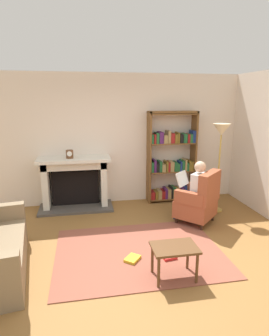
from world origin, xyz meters
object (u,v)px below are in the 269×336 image
Objects in this scene: armchair_reading at (199,201)px; seated_reader at (194,189)px; mantel_clock at (70,154)px; side_table at (174,251)px; bookshelf at (172,160)px; fireplace at (75,181)px; floor_lamp at (221,138)px.

seated_reader reaches higher than armchair_reading.
mantel_clock reaches higher than side_table.
side_table is at bearing -106.68° from bookshelf.
floor_lamp is at bearing -14.41° from fireplace.
bookshelf is at bearing 73.32° from side_table.
fireplace reaches higher than side_table.
armchair_reading is at bearing 90.00° from seated_reader.
side_table is at bearing 17.49° from seated_reader.
mantel_clock is 2.14m from bookshelf.
floor_lamp reaches higher than side_table.
bookshelf is at bearing -131.09° from seated_reader.
fireplace is at bearing -71.53° from seated_reader.
armchair_reading reaches higher than side_table.
mantel_clock is 0.17× the size of armchair_reading.
seated_reader is at bearing -24.84° from mantel_clock.
floor_lamp is at bearing 176.07° from armchair_reading.
fireplace is 9.01× the size of mantel_clock.
fireplace is at bearing -179.04° from bookshelf.
seated_reader is at bearing -27.84° from fireplace.
fireplace is at bearing 165.59° from floor_lamp.
bookshelf is at bearing 0.96° from fireplace.
bookshelf is 2.89m from side_table.
mantel_clock is at bearing -68.53° from seated_reader.
seated_reader is (2.10, -1.11, 0.06)m from fireplace.
side_table is (1.31, -2.59, -0.77)m from mantel_clock.
armchair_reading is at bearing -28.69° from fireplace.
mantel_clock is (-0.08, -0.10, 0.57)m from fireplace.
mantel_clock is 0.08× the size of bookshelf.
bookshelf is (2.05, 0.03, 0.35)m from fireplace.
seated_reader is at bearing -90.00° from armchair_reading.
armchair_reading is at bearing -83.81° from bookshelf.
floor_lamp reaches higher than armchair_reading.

